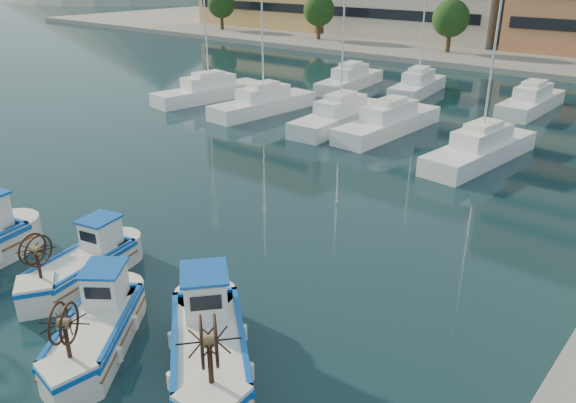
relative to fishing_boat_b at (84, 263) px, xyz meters
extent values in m
plane|color=#173B3E|center=(2.08, -1.05, -0.67)|extent=(300.00, 300.00, 0.00)
cylinder|color=#3F2B19|center=(-47.92, 52.45, 0.83)|extent=(0.50, 0.50, 3.00)
sphere|color=#214619|center=(-47.92, 52.45, 3.53)|extent=(4.00, 4.00, 4.00)
cylinder|color=#3F2B19|center=(-29.92, 52.45, 0.83)|extent=(0.50, 0.50, 3.00)
sphere|color=#214619|center=(-29.92, 52.45, 3.53)|extent=(4.00, 4.00, 4.00)
cylinder|color=#3F2B19|center=(-11.92, 52.45, 0.83)|extent=(0.50, 0.50, 3.00)
sphere|color=#214619|center=(-11.92, 52.45, 3.53)|extent=(4.00, 4.00, 4.00)
cube|color=white|center=(-16.72, 21.00, -0.17)|extent=(3.39, 9.32, 1.00)
cylinder|color=silver|center=(-16.72, 21.00, 5.33)|extent=(0.12, 0.12, 11.00)
cube|color=white|center=(-10.79, 20.70, -0.17)|extent=(2.88, 8.70, 1.00)
cylinder|color=silver|center=(-10.79, 20.70, 5.33)|extent=(0.12, 0.12, 11.00)
cube|color=white|center=(-4.60, 21.26, -0.17)|extent=(2.83, 9.15, 1.00)
cylinder|color=silver|center=(-4.60, 21.26, 5.33)|extent=(0.12, 0.12, 11.00)
cube|color=white|center=(-1.39, 21.91, -0.17)|extent=(2.43, 9.26, 1.00)
cube|color=white|center=(5.17, 20.20, -0.17)|extent=(3.03, 8.79, 1.00)
cylinder|color=silver|center=(5.17, 20.20, 5.33)|extent=(0.12, 0.12, 11.00)
cube|color=white|center=(-10.87, 31.62, -0.17)|extent=(3.39, 9.01, 1.00)
cube|color=white|center=(-5.39, 33.23, -0.17)|extent=(3.29, 7.98, 1.00)
cylinder|color=silver|center=(-5.39, 33.23, 5.33)|extent=(0.12, 0.12, 11.00)
cube|color=white|center=(3.51, 33.32, -0.17)|extent=(2.28, 8.21, 1.00)
cube|color=silver|center=(0.03, -0.12, -0.22)|extent=(2.31, 3.84, 0.90)
cube|color=#0D4CAC|center=(0.03, -0.12, 0.12)|extent=(2.38, 3.96, 0.14)
cube|color=#1835BF|center=(0.03, -0.12, 0.07)|extent=(1.90, 3.42, 0.05)
cube|color=white|center=(-0.20, 0.88, 0.70)|extent=(1.17, 1.29, 0.94)
cube|color=#0D4CAC|center=(-0.20, 0.88, 1.21)|extent=(1.32, 1.45, 0.07)
cylinder|color=#331E14|center=(0.38, -1.62, 0.73)|extent=(0.10, 0.10, 0.99)
cylinder|color=brown|center=(0.38, -1.62, 1.26)|extent=(0.32, 0.29, 0.24)
torus|color=#331E14|center=(0.25, -1.65, 1.26)|extent=(0.28, 0.99, 1.00)
torus|color=#331E14|center=(0.50, -1.59, 1.26)|extent=(0.28, 0.99, 1.00)
cube|color=silver|center=(3.53, -1.81, -0.20)|extent=(3.53, 3.91, 0.93)
cube|color=#0D4CAC|center=(3.53, -1.81, 0.15)|extent=(3.64, 4.03, 0.14)
cube|color=#1835BF|center=(3.53, -1.81, 0.09)|extent=(3.03, 3.40, 0.05)
cube|color=white|center=(2.88, -0.97, 0.75)|extent=(1.47, 1.50, 0.97)
cube|color=#0D4CAC|center=(2.88, -0.97, 1.28)|extent=(1.66, 1.69, 0.07)
cylinder|color=#331E14|center=(4.51, -3.07, 0.77)|extent=(0.11, 0.11, 1.03)
cylinder|color=brown|center=(4.51, -3.07, 1.32)|extent=(0.38, 0.37, 0.25)
torus|color=#331E14|center=(4.40, -3.15, 1.32)|extent=(0.68, 0.86, 1.03)
torus|color=#331E14|center=(4.61, -2.99, 1.32)|extent=(0.68, 0.86, 1.03)
cube|color=silver|center=(6.51, -0.42, -0.14)|extent=(4.41, 4.12, 1.06)
cube|color=#0D4CAC|center=(6.51, -0.42, 0.26)|extent=(4.54, 4.24, 0.16)
cube|color=#1835BF|center=(6.51, -0.42, 0.20)|extent=(3.82, 3.54, 0.06)
cube|color=white|center=(5.59, 0.36, 0.94)|extent=(1.72, 1.69, 1.11)
cube|color=#0D4CAC|center=(5.59, 0.36, 1.55)|extent=(1.93, 1.90, 0.08)
cylinder|color=#331E14|center=(7.90, -1.59, 0.97)|extent=(0.12, 0.12, 1.17)
cylinder|color=brown|center=(7.90, -1.59, 1.60)|extent=(0.42, 0.43, 0.28)
torus|color=#331E14|center=(7.80, -1.70, 1.60)|extent=(0.95, 0.81, 1.18)
torus|color=#331E14|center=(7.99, -1.47, 1.60)|extent=(0.95, 0.81, 1.18)
camera|label=1|loc=(15.57, -8.10, 9.10)|focal=35.00mm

